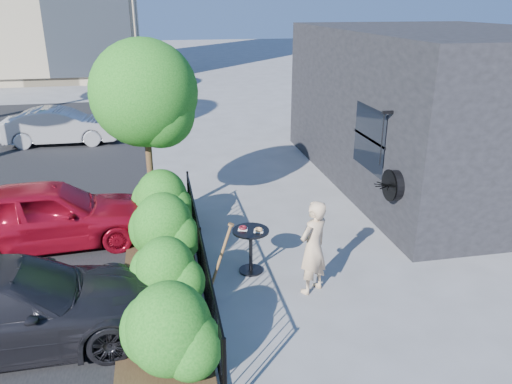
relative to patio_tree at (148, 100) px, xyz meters
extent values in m
plane|color=gray|center=(2.24, -2.76, -2.76)|extent=(120.00, 120.00, 0.00)
cube|color=black|center=(7.74, 1.74, -0.76)|extent=(6.00, 9.00, 4.00)
cube|color=black|center=(4.75, -0.36, -0.96)|extent=(0.04, 1.60, 1.40)
cube|color=black|center=(4.75, -0.36, -0.96)|extent=(0.05, 1.70, 0.06)
cylinder|color=black|center=(4.66, -1.86, -1.51)|extent=(0.18, 0.60, 0.60)
cylinder|color=black|center=(4.56, -1.86, -1.51)|extent=(0.03, 0.64, 0.64)
cube|color=black|center=(4.64, -1.36, -0.16)|extent=(0.25, 0.06, 0.06)
cylinder|color=black|center=(4.56, -1.36, -0.71)|extent=(0.02, 0.02, 1.05)
cylinder|color=black|center=(0.74, -5.76, -2.21)|extent=(0.05, 0.05, 1.10)
cylinder|color=black|center=(0.74, -2.76, -2.21)|extent=(0.05, 0.05, 1.10)
cylinder|color=black|center=(0.74, 0.24, -2.21)|extent=(0.05, 0.05, 1.10)
cube|color=black|center=(0.74, -2.76, -1.70)|extent=(0.03, 6.00, 0.03)
cube|color=black|center=(0.74, -2.76, -2.66)|extent=(0.03, 6.00, 0.03)
cylinder|color=black|center=(0.74, -5.66, -2.21)|extent=(0.02, 0.02, 1.04)
cylinder|color=black|center=(0.74, -5.46, -2.21)|extent=(0.02, 0.02, 1.04)
cylinder|color=black|center=(0.74, -5.26, -2.21)|extent=(0.02, 0.02, 1.04)
cylinder|color=black|center=(0.74, -5.06, -2.21)|extent=(0.02, 0.02, 1.04)
cylinder|color=black|center=(0.74, -4.86, -2.21)|extent=(0.02, 0.02, 1.04)
cylinder|color=black|center=(0.74, -4.66, -2.21)|extent=(0.02, 0.02, 1.04)
cylinder|color=black|center=(0.74, -4.46, -2.21)|extent=(0.02, 0.02, 1.04)
cylinder|color=black|center=(0.74, -4.26, -2.21)|extent=(0.02, 0.02, 1.04)
cylinder|color=black|center=(0.74, -4.06, -2.21)|extent=(0.02, 0.02, 1.04)
cylinder|color=black|center=(0.74, -3.86, -2.21)|extent=(0.02, 0.02, 1.04)
cylinder|color=black|center=(0.74, -3.66, -2.21)|extent=(0.02, 0.02, 1.04)
cylinder|color=black|center=(0.74, -3.46, -2.21)|extent=(0.02, 0.02, 1.04)
cylinder|color=black|center=(0.74, -3.26, -2.21)|extent=(0.02, 0.02, 1.04)
cylinder|color=black|center=(0.74, -3.06, -2.21)|extent=(0.02, 0.02, 1.04)
cylinder|color=black|center=(0.74, -2.86, -2.21)|extent=(0.02, 0.02, 1.04)
cylinder|color=black|center=(0.74, -2.66, -2.21)|extent=(0.02, 0.02, 1.04)
cylinder|color=black|center=(0.74, -2.46, -2.21)|extent=(0.02, 0.02, 1.04)
cylinder|color=black|center=(0.74, -2.26, -2.21)|extent=(0.02, 0.02, 1.04)
cylinder|color=black|center=(0.74, -2.06, -2.21)|extent=(0.02, 0.02, 1.04)
cylinder|color=black|center=(0.74, -1.86, -2.21)|extent=(0.02, 0.02, 1.04)
cylinder|color=black|center=(0.74, -1.66, -2.21)|extent=(0.02, 0.02, 1.04)
cylinder|color=black|center=(0.74, -1.46, -2.21)|extent=(0.02, 0.02, 1.04)
cylinder|color=black|center=(0.74, -1.26, -2.21)|extent=(0.02, 0.02, 1.04)
cylinder|color=black|center=(0.74, -1.06, -2.21)|extent=(0.02, 0.02, 1.04)
cylinder|color=black|center=(0.74, -0.86, -2.21)|extent=(0.02, 0.02, 1.04)
cylinder|color=black|center=(0.74, -0.66, -2.21)|extent=(0.02, 0.02, 1.04)
cylinder|color=black|center=(0.74, -0.46, -2.21)|extent=(0.02, 0.02, 1.04)
cylinder|color=black|center=(0.74, -0.26, -2.21)|extent=(0.02, 0.02, 1.04)
cylinder|color=black|center=(0.74, -0.06, -2.21)|extent=(0.02, 0.02, 1.04)
cylinder|color=black|center=(0.74, 0.14, -2.21)|extent=(0.02, 0.02, 1.04)
cube|color=#382616|center=(0.04, -2.76, -2.72)|extent=(1.30, 6.00, 0.08)
ellipsoid|color=#175F15|center=(0.14, -4.96, -2.06)|extent=(1.10, 1.10, 1.24)
ellipsoid|color=#175F15|center=(0.14, -3.36, -2.06)|extent=(1.10, 1.10, 1.24)
ellipsoid|color=#175F15|center=(0.14, -1.86, -2.06)|extent=(1.10, 1.10, 1.24)
ellipsoid|color=#175F15|center=(0.14, -0.46, -2.06)|extent=(1.10, 1.10, 1.24)
cylinder|color=#3F2B19|center=(-0.06, 0.04, -1.56)|extent=(0.14, 0.14, 2.40)
sphere|color=#175F15|center=(-0.06, 0.04, 0.08)|extent=(2.20, 2.20, 2.20)
sphere|color=#175F15|center=(0.24, -0.16, -0.25)|extent=(1.43, 1.43, 1.43)
cylinder|color=black|center=(1.66, -2.47, -1.95)|extent=(0.66, 0.66, 0.03)
cylinder|color=black|center=(1.66, -2.47, -2.36)|extent=(0.07, 0.07, 0.79)
cylinder|color=black|center=(1.66, -2.47, -2.75)|extent=(0.44, 0.44, 0.03)
cube|color=white|center=(1.53, -2.41, -1.93)|extent=(0.21, 0.21, 0.01)
cube|color=white|center=(1.79, -2.54, -1.93)|extent=(0.21, 0.21, 0.01)
torus|color=#450B13|center=(1.53, -2.41, -1.90)|extent=(0.15, 0.15, 0.05)
torus|color=tan|center=(1.79, -2.54, -1.90)|extent=(0.15, 0.15, 0.05)
imported|color=tan|center=(2.56, -3.32, -1.94)|extent=(0.72, 0.66, 1.65)
cylinder|color=brown|center=(1.02, -3.22, -2.03)|extent=(0.43, 0.05, 1.19)
cube|color=gray|center=(0.84, -3.22, -2.66)|extent=(0.10, 0.18, 0.25)
cylinder|color=brown|center=(1.20, -3.22, -1.45)|extent=(0.10, 0.10, 0.06)
imported|color=#A90E24|center=(-2.11, -0.64, -2.08)|extent=(4.12, 1.91, 1.36)
imported|color=#AFB0B5|center=(-3.13, 7.45, -2.14)|extent=(3.82, 1.42, 1.25)
imported|color=black|center=(-2.06, -3.84, -2.13)|extent=(4.40, 1.92, 1.26)
camera|label=1|loc=(0.18, -10.38, 1.87)|focal=35.00mm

